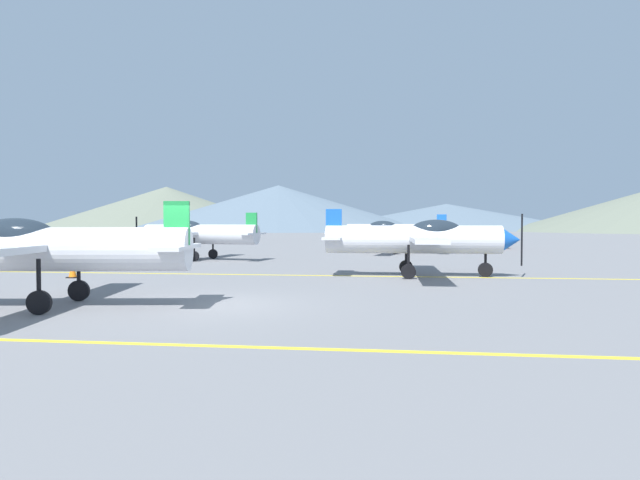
# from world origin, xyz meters

# --- Properties ---
(ground_plane) EXTENTS (400.00, 400.00, 0.00)m
(ground_plane) POSITION_xyz_m (0.00, 0.00, 0.00)
(ground_plane) COLOR slate
(apron_line_near) EXTENTS (80.00, 0.16, 0.01)m
(apron_line_near) POSITION_xyz_m (0.00, -4.42, 0.01)
(apron_line_near) COLOR yellow
(apron_line_near) RESTS_ON ground_plane
(apron_line_far) EXTENTS (80.00, 0.16, 0.01)m
(apron_line_far) POSITION_xyz_m (0.00, 7.97, 0.01)
(apron_line_far) COLOR yellow
(apron_line_far) RESTS_ON ground_plane
(airplane_near) EXTENTS (7.61, 8.72, 2.61)m
(airplane_near) POSITION_xyz_m (-3.81, -0.86, 1.47)
(airplane_near) COLOR silver
(airplane_near) RESTS_ON ground_plane
(airplane_mid) EXTENTS (7.51, 8.67, 2.61)m
(airplane_mid) POSITION_xyz_m (5.82, 8.20, 1.47)
(airplane_mid) COLOR silver
(airplane_mid) RESTS_ON ground_plane
(airplane_far) EXTENTS (7.61, 8.72, 2.61)m
(airplane_far) POSITION_xyz_m (-6.03, 16.07, 1.47)
(airplane_far) COLOR silver
(airplane_far) RESTS_ON ground_plane
(airplane_back) EXTENTS (7.62, 8.70, 2.61)m
(airplane_back) POSITION_xyz_m (4.73, 24.14, 1.47)
(airplane_back) COLOR silver
(airplane_back) RESTS_ON ground_plane
(car_sedan) EXTENTS (4.52, 2.51, 1.62)m
(car_sedan) POSITION_xyz_m (11.73, 32.08, 0.84)
(car_sedan) COLOR red
(car_sedan) RESTS_ON ground_plane
(traffic_cone_front) EXTENTS (0.36, 0.36, 0.59)m
(traffic_cone_front) POSITION_xyz_m (-7.15, 5.95, 0.29)
(traffic_cone_front) COLOR black
(traffic_cone_front) RESTS_ON ground_plane
(hill_left) EXTENTS (79.81, 79.81, 13.44)m
(hill_left) POSITION_xyz_m (-66.38, 155.03, 6.72)
(hill_left) COLOR slate
(hill_left) RESTS_ON ground_plane
(hill_centerleft) EXTENTS (79.65, 79.65, 12.03)m
(hill_centerleft) POSITION_xyz_m (-25.27, 132.23, 6.02)
(hill_centerleft) COLOR slate
(hill_centerleft) RESTS_ON ground_plane
(hill_centerright) EXTENTS (81.17, 81.17, 7.52)m
(hill_centerright) POSITION_xyz_m (20.92, 152.27, 3.76)
(hill_centerright) COLOR slate
(hill_centerright) RESTS_ON ground_plane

